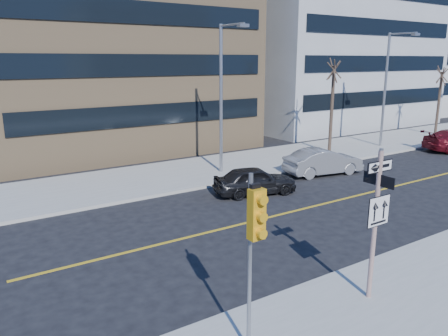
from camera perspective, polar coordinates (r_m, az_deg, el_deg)
ground at (r=14.35m, az=10.33°, el=-12.45°), size 120.00×120.00×0.00m
far_sidewalk at (r=34.90m, az=18.40°, el=2.94°), size 66.00×6.00×0.15m
road_centerline at (r=25.61m, az=23.88°, el=-1.54°), size 40.00×0.14×0.01m
sign_pole at (r=11.88m, az=19.23°, el=-5.99°), size 0.92×0.92×4.06m
traffic_signal at (r=8.87m, az=4.07°, el=-7.93°), size 0.32×0.45×4.00m
parked_car_a at (r=21.05m, az=4.06°, el=-1.63°), size 2.56×4.27×1.36m
parked_car_b at (r=25.21m, az=12.85°, el=0.82°), size 2.37×4.70×1.48m
streetlight_a at (r=23.87m, az=-0.08°, el=10.20°), size 0.55×2.25×8.00m
streetlight_b at (r=33.62m, az=20.69°, el=10.42°), size 0.55×2.25×8.00m
street_tree_west at (r=30.09m, az=14.16°, el=12.04°), size 1.80×1.80×6.35m
street_tree_east at (r=40.75m, az=26.57°, el=10.61°), size 1.80×1.80×5.75m
building_brick at (r=36.02m, az=-16.09°, el=17.72°), size 18.00×18.00×18.00m
building_grey_mid at (r=46.83m, az=12.06°, el=15.13°), size 20.00×16.00×15.00m
building_grey_far at (r=65.04m, az=23.74°, el=14.33°), size 18.00×18.00×16.00m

